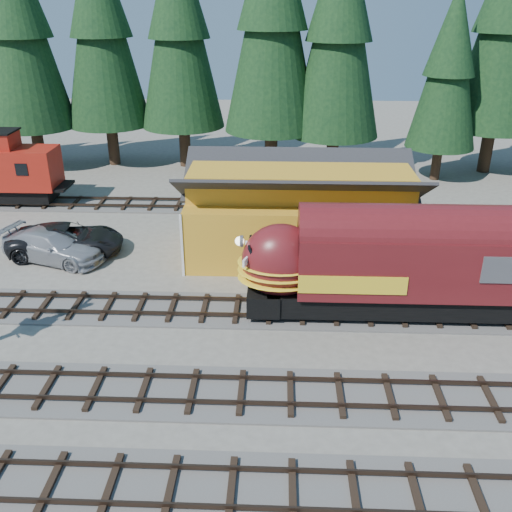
{
  "coord_description": "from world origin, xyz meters",
  "views": [
    {
      "loc": [
        -1.17,
        -18.73,
        13.46
      ],
      "look_at": [
        -2.1,
        4.0,
        2.84
      ],
      "focal_mm": 40.0,
      "sensor_mm": 36.0,
      "label": 1
    }
  ],
  "objects_px": {
    "locomotive": "(398,268)",
    "pickup_truck_a": "(66,239)",
    "pickup_truck_b": "(53,246)",
    "depot": "(299,204)"
  },
  "relations": [
    {
      "from": "locomotive",
      "to": "pickup_truck_b",
      "type": "distance_m",
      "value": 18.32
    },
    {
      "from": "locomotive",
      "to": "pickup_truck_a",
      "type": "height_order",
      "value": "locomotive"
    },
    {
      "from": "locomotive",
      "to": "pickup_truck_a",
      "type": "distance_m",
      "value": 18.18
    },
    {
      "from": "depot",
      "to": "pickup_truck_a",
      "type": "xyz_separation_m",
      "value": [
        -12.94,
        -0.53,
        -2.1
      ]
    },
    {
      "from": "pickup_truck_a",
      "to": "locomotive",
      "type": "bearing_deg",
      "value": -116.35
    },
    {
      "from": "pickup_truck_a",
      "to": "pickup_truck_b",
      "type": "bearing_deg",
      "value": 147.13
    },
    {
      "from": "depot",
      "to": "pickup_truck_a",
      "type": "distance_m",
      "value": 13.12
    },
    {
      "from": "depot",
      "to": "locomotive",
      "type": "distance_m",
      "value": 7.75
    },
    {
      "from": "locomotive",
      "to": "pickup_truck_a",
      "type": "relative_size",
      "value": 2.36
    },
    {
      "from": "depot",
      "to": "locomotive",
      "type": "height_order",
      "value": "depot"
    }
  ]
}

